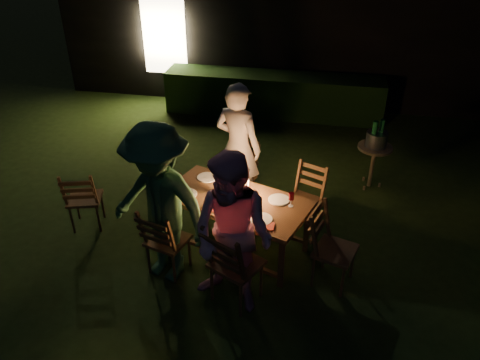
% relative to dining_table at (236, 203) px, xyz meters
% --- Properties ---
extents(garden_envelope, '(40.00, 40.00, 3.20)m').
position_rel_dining_table_xyz_m(garden_envelope, '(0.40, 6.58, 0.94)').
color(garden_envelope, black).
rests_on(garden_envelope, ground).
extents(dining_table, '(1.89, 1.36, 0.71)m').
position_rel_dining_table_xyz_m(dining_table, '(0.00, 0.00, 0.00)').
color(dining_table, '#512D1B').
rests_on(dining_table, ground).
extents(chair_near_left, '(0.52, 0.54, 0.94)m').
position_rel_dining_table_xyz_m(chair_near_left, '(-0.68, -0.58, -0.35)').
color(chair_near_left, '#512D1B').
rests_on(chair_near_left, ground).
extents(chair_near_right, '(0.65, 0.66, 1.05)m').
position_rel_dining_table_xyz_m(chair_near_right, '(0.17, -0.88, -0.32)').
color(chair_near_right, '#512D1B').
rests_on(chair_near_right, ground).
extents(chair_far_left, '(0.59, 0.61, 1.00)m').
position_rel_dining_table_xyz_m(chair_far_left, '(-0.17, 0.88, -0.34)').
color(chair_far_left, '#512D1B').
rests_on(chair_far_left, ground).
extents(chair_far_right, '(0.54, 0.56, 0.90)m').
position_rel_dining_table_xyz_m(chair_far_right, '(0.77, 0.54, -0.37)').
color(chair_far_right, '#512D1B').
rests_on(chair_far_right, ground).
extents(chair_end, '(0.58, 0.56, 0.97)m').
position_rel_dining_table_xyz_m(chair_end, '(1.16, -0.41, -0.34)').
color(chair_end, '#512D1B').
rests_on(chair_end, ground).
extents(chair_spare, '(0.51, 0.53, 0.91)m').
position_rel_dining_table_xyz_m(chair_spare, '(-1.99, 0.04, -0.36)').
color(chair_spare, '#512D1B').
rests_on(chair_spare, ground).
extents(person_house_side, '(0.76, 0.62, 1.79)m').
position_rel_dining_table_xyz_m(person_house_side, '(-0.15, 0.92, 0.25)').
color(person_house_side, beige).
rests_on(person_house_side, ground).
extents(person_opp_right, '(1.04, 0.92, 1.78)m').
position_rel_dining_table_xyz_m(person_opp_right, '(0.15, -0.92, 0.25)').
color(person_opp_right, '#E79EBA').
rests_on(person_opp_right, ground).
extents(person_opp_left, '(1.38, 1.07, 1.89)m').
position_rel_dining_table_xyz_m(person_opp_left, '(-0.70, -0.62, 0.31)').
color(person_opp_left, '#33673D').
rests_on(person_opp_left, ground).
extents(lantern, '(0.16, 0.16, 0.35)m').
position_rel_dining_table_xyz_m(lantern, '(0.06, 0.03, 0.23)').
color(lantern, white).
rests_on(lantern, dining_table).
extents(plate_far_left, '(0.25, 0.25, 0.01)m').
position_rel_dining_table_xyz_m(plate_far_left, '(-0.45, 0.39, 0.08)').
color(plate_far_left, white).
rests_on(plate_far_left, dining_table).
extents(plate_near_left, '(0.25, 0.25, 0.01)m').
position_rel_dining_table_xyz_m(plate_near_left, '(-0.59, -0.03, 0.08)').
color(plate_near_left, white).
rests_on(plate_near_left, dining_table).
extents(plate_far_right, '(0.25, 0.25, 0.01)m').
position_rel_dining_table_xyz_m(plate_far_right, '(0.50, 0.06, 0.08)').
color(plate_far_right, white).
rests_on(plate_far_right, dining_table).
extents(plate_near_right, '(0.25, 0.25, 0.01)m').
position_rel_dining_table_xyz_m(plate_near_right, '(0.35, -0.36, 0.08)').
color(plate_near_right, white).
rests_on(plate_near_right, dining_table).
extents(wineglass_a, '(0.06, 0.06, 0.18)m').
position_rel_dining_table_xyz_m(wineglass_a, '(-0.19, 0.36, 0.16)').
color(wineglass_a, '#59070F').
rests_on(wineglass_a, dining_table).
extents(wineglass_b, '(0.06, 0.06, 0.18)m').
position_rel_dining_table_xyz_m(wineglass_b, '(-0.72, 0.12, 0.16)').
color(wineglass_b, '#59070F').
rests_on(wineglass_b, dining_table).
extents(wineglass_c, '(0.06, 0.06, 0.18)m').
position_rel_dining_table_xyz_m(wineglass_c, '(0.19, -0.36, 0.16)').
color(wineglass_c, '#59070F').
rests_on(wineglass_c, dining_table).
extents(wineglass_d, '(0.06, 0.06, 0.18)m').
position_rel_dining_table_xyz_m(wineglass_d, '(0.64, -0.04, 0.16)').
color(wineglass_d, '#59070F').
rests_on(wineglass_d, dining_table).
extents(wineglass_e, '(0.06, 0.06, 0.18)m').
position_rel_dining_table_xyz_m(wineglass_e, '(-0.19, -0.25, 0.16)').
color(wineglass_e, silver).
rests_on(wineglass_e, dining_table).
extents(bottle_table, '(0.07, 0.07, 0.28)m').
position_rel_dining_table_xyz_m(bottle_table, '(-0.24, 0.08, 0.21)').
color(bottle_table, '#0F471E').
rests_on(bottle_table, dining_table).
extents(napkin_left, '(0.18, 0.14, 0.01)m').
position_rel_dining_table_xyz_m(napkin_left, '(-0.25, -0.25, 0.08)').
color(napkin_left, red).
rests_on(napkin_left, dining_table).
extents(napkin_right, '(0.18, 0.14, 0.01)m').
position_rel_dining_table_xyz_m(napkin_right, '(0.42, -0.47, 0.08)').
color(napkin_right, red).
rests_on(napkin_right, dining_table).
extents(phone, '(0.14, 0.07, 0.01)m').
position_rel_dining_table_xyz_m(phone, '(-0.68, -0.08, 0.07)').
color(phone, black).
rests_on(phone, dining_table).
extents(side_table, '(0.49, 0.49, 0.67)m').
position_rel_dining_table_xyz_m(side_table, '(1.69, 1.76, -0.05)').
color(side_table, olive).
rests_on(side_table, ground).
extents(ice_bucket, '(0.30, 0.30, 0.22)m').
position_rel_dining_table_xyz_m(ice_bucket, '(1.69, 1.76, 0.14)').
color(ice_bucket, '#A5A8AD').
rests_on(ice_bucket, side_table).
extents(bottle_bucket_a, '(0.07, 0.07, 0.32)m').
position_rel_dining_table_xyz_m(bottle_bucket_a, '(1.64, 1.72, 0.19)').
color(bottle_bucket_a, '#0F471E').
rests_on(bottle_bucket_a, side_table).
extents(bottle_bucket_b, '(0.07, 0.07, 0.32)m').
position_rel_dining_table_xyz_m(bottle_bucket_b, '(1.74, 1.80, 0.19)').
color(bottle_bucket_b, '#0F471E').
rests_on(bottle_bucket_b, side_table).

